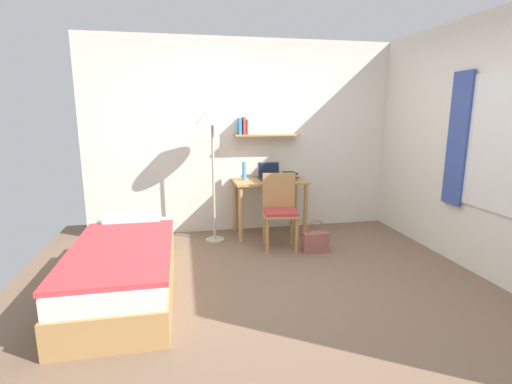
{
  "coord_description": "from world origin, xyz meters",
  "views": [
    {
      "loc": [
        -0.94,
        -3.12,
        1.63
      ],
      "look_at": [
        -0.22,
        0.51,
        0.85
      ],
      "focal_mm": 26.4,
      "sensor_mm": 36.0,
      "label": 1
    }
  ],
  "objects_px": {
    "desk": "(269,191)",
    "handbag": "(315,241)",
    "water_bottle": "(244,171)",
    "standing_lamp": "(212,122)",
    "bed": "(125,267)",
    "book_stack": "(290,176)",
    "desk_chair": "(280,208)",
    "laptop": "(269,175)"
  },
  "relations": [
    {
      "from": "desk",
      "to": "water_bottle",
      "type": "xyz_separation_m",
      "value": [
        -0.33,
        0.08,
        0.27
      ]
    },
    {
      "from": "desk",
      "to": "handbag",
      "type": "bearing_deg",
      "value": -63.55
    },
    {
      "from": "desk",
      "to": "bed",
      "type": "bearing_deg",
      "value": -140.47
    },
    {
      "from": "bed",
      "to": "handbag",
      "type": "bearing_deg",
      "value": 16.79
    },
    {
      "from": "book_stack",
      "to": "handbag",
      "type": "height_order",
      "value": "book_stack"
    },
    {
      "from": "bed",
      "to": "book_stack",
      "type": "bearing_deg",
      "value": 35.05
    },
    {
      "from": "laptop",
      "to": "desk_chair",
      "type": "bearing_deg",
      "value": -90.69
    },
    {
      "from": "bed",
      "to": "desk_chair",
      "type": "xyz_separation_m",
      "value": [
        1.71,
        0.89,
        0.26
      ]
    },
    {
      "from": "water_bottle",
      "to": "standing_lamp",
      "type": "bearing_deg",
      "value": -153.09
    },
    {
      "from": "bed",
      "to": "desk",
      "type": "distance_m",
      "value": 2.23
    },
    {
      "from": "desk",
      "to": "standing_lamp",
      "type": "relative_size",
      "value": 0.56
    },
    {
      "from": "desk",
      "to": "handbag",
      "type": "relative_size",
      "value": 2.44
    },
    {
      "from": "desk_chair",
      "to": "book_stack",
      "type": "distance_m",
      "value": 0.64
    },
    {
      "from": "desk_chair",
      "to": "book_stack",
      "type": "bearing_deg",
      "value": 61.26
    },
    {
      "from": "handbag",
      "to": "laptop",
      "type": "bearing_deg",
      "value": 113.0
    },
    {
      "from": "handbag",
      "to": "water_bottle",
      "type": "bearing_deg",
      "value": 130.04
    },
    {
      "from": "bed",
      "to": "handbag",
      "type": "xyz_separation_m",
      "value": [
        2.08,
        0.63,
        -0.11
      ]
    },
    {
      "from": "bed",
      "to": "laptop",
      "type": "relative_size",
      "value": 6.43
    },
    {
      "from": "laptop",
      "to": "book_stack",
      "type": "distance_m",
      "value": 0.28
    },
    {
      "from": "desk",
      "to": "handbag",
      "type": "distance_m",
      "value": 0.98
    },
    {
      "from": "bed",
      "to": "standing_lamp",
      "type": "distance_m",
      "value": 2.03
    },
    {
      "from": "desk",
      "to": "handbag",
      "type": "height_order",
      "value": "desk"
    },
    {
      "from": "desk_chair",
      "to": "desk",
      "type": "bearing_deg",
      "value": 91.32
    },
    {
      "from": "bed",
      "to": "water_bottle",
      "type": "distance_m",
      "value": 2.11
    },
    {
      "from": "desk_chair",
      "to": "handbag",
      "type": "bearing_deg",
      "value": -35.45
    },
    {
      "from": "desk_chair",
      "to": "bed",
      "type": "bearing_deg",
      "value": -152.4
    },
    {
      "from": "desk",
      "to": "laptop",
      "type": "bearing_deg",
      "value": 78.02
    },
    {
      "from": "bed",
      "to": "water_bottle",
      "type": "relative_size",
      "value": 8.19
    },
    {
      "from": "laptop",
      "to": "handbag",
      "type": "bearing_deg",
      "value": -67.0
    },
    {
      "from": "desk_chair",
      "to": "laptop",
      "type": "relative_size",
      "value": 2.98
    },
    {
      "from": "bed",
      "to": "desk",
      "type": "relative_size",
      "value": 2.04
    },
    {
      "from": "desk_chair",
      "to": "laptop",
      "type": "distance_m",
      "value": 0.67
    },
    {
      "from": "handbag",
      "to": "desk",
      "type": "bearing_deg",
      "value": 116.45
    },
    {
      "from": "water_bottle",
      "to": "laptop",
      "type": "bearing_deg",
      "value": 1.84
    },
    {
      "from": "standing_lamp",
      "to": "desk",
      "type": "bearing_deg",
      "value": 10.49
    },
    {
      "from": "desk",
      "to": "book_stack",
      "type": "distance_m",
      "value": 0.35
    },
    {
      "from": "standing_lamp",
      "to": "book_stack",
      "type": "xyz_separation_m",
      "value": [
        1.04,
        0.13,
        -0.72
      ]
    },
    {
      "from": "bed",
      "to": "standing_lamp",
      "type": "height_order",
      "value": "standing_lamp"
    },
    {
      "from": "bed",
      "to": "desk_chair",
      "type": "distance_m",
      "value": 1.94
    },
    {
      "from": "bed",
      "to": "desk_chair",
      "type": "height_order",
      "value": "desk_chair"
    },
    {
      "from": "standing_lamp",
      "to": "water_bottle",
      "type": "xyz_separation_m",
      "value": [
        0.43,
        0.22,
        -0.65
      ]
    },
    {
      "from": "book_stack",
      "to": "handbag",
      "type": "xyz_separation_m",
      "value": [
        0.1,
        -0.76,
        -0.67
      ]
    }
  ]
}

